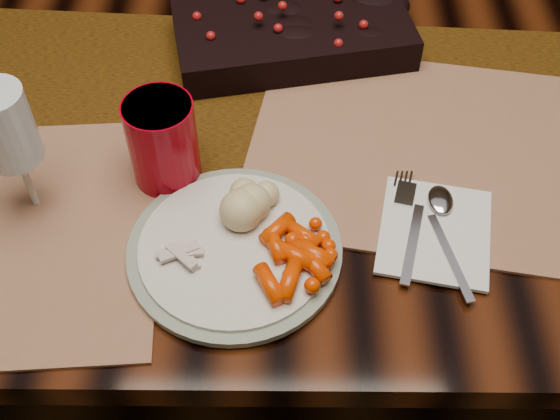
{
  "coord_description": "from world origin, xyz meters",
  "views": [
    {
      "loc": [
        0.0,
        -0.81,
        1.43
      ],
      "look_at": [
        -0.0,
        -0.3,
        0.8
      ],
      "focal_mm": 45.0,
      "sensor_mm": 36.0,
      "label": 1
    }
  ],
  "objects_px": {
    "napkin": "(435,232)",
    "wine_glass": "(16,154)",
    "centerpiece": "(293,30)",
    "placemat_main": "(438,151)",
    "red_cup": "(163,142)",
    "dinner_plate": "(235,249)",
    "baby_carrots": "(297,255)",
    "dining_table": "(282,230)",
    "mashed_potatoes": "(256,194)",
    "turkey_shreds": "(189,261)"
  },
  "relations": [
    {
      "from": "dinner_plate",
      "to": "mashed_potatoes",
      "type": "xyz_separation_m",
      "value": [
        0.02,
        0.06,
        0.03
      ]
    },
    {
      "from": "dining_table",
      "to": "napkin",
      "type": "relative_size",
      "value": 11.85
    },
    {
      "from": "placemat_main",
      "to": "baby_carrots",
      "type": "height_order",
      "value": "baby_carrots"
    },
    {
      "from": "dining_table",
      "to": "centerpiece",
      "type": "xyz_separation_m",
      "value": [
        0.01,
        0.06,
        0.41
      ]
    },
    {
      "from": "baby_carrots",
      "to": "dining_table",
      "type": "bearing_deg",
      "value": 92.93
    },
    {
      "from": "dining_table",
      "to": "turkey_shreds",
      "type": "relative_size",
      "value": 25.29
    },
    {
      "from": "turkey_shreds",
      "to": "wine_glass",
      "type": "height_order",
      "value": "wine_glass"
    },
    {
      "from": "dinner_plate",
      "to": "baby_carrots",
      "type": "height_order",
      "value": "baby_carrots"
    },
    {
      "from": "baby_carrots",
      "to": "wine_glass",
      "type": "xyz_separation_m",
      "value": [
        -0.33,
        0.1,
        0.06
      ]
    },
    {
      "from": "napkin",
      "to": "wine_glass",
      "type": "xyz_separation_m",
      "value": [
        -0.49,
        0.04,
        0.09
      ]
    },
    {
      "from": "centerpiece",
      "to": "red_cup",
      "type": "bearing_deg",
      "value": -121.67
    },
    {
      "from": "dinner_plate",
      "to": "mashed_potatoes",
      "type": "bearing_deg",
      "value": 67.43
    },
    {
      "from": "dinner_plate",
      "to": "napkin",
      "type": "distance_m",
      "value": 0.24
    },
    {
      "from": "dinner_plate",
      "to": "centerpiece",
      "type": "bearing_deg",
      "value": 79.83
    },
    {
      "from": "dinner_plate",
      "to": "baby_carrots",
      "type": "relative_size",
      "value": 2.16
    },
    {
      "from": "mashed_potatoes",
      "to": "turkey_shreds",
      "type": "xyz_separation_m",
      "value": [
        -0.07,
        -0.09,
        -0.02
      ]
    },
    {
      "from": "turkey_shreds",
      "to": "mashed_potatoes",
      "type": "bearing_deg",
      "value": 49.49
    },
    {
      "from": "placemat_main",
      "to": "wine_glass",
      "type": "relative_size",
      "value": 2.71
    },
    {
      "from": "red_cup",
      "to": "wine_glass",
      "type": "height_order",
      "value": "wine_glass"
    },
    {
      "from": "centerpiece",
      "to": "dinner_plate",
      "type": "bearing_deg",
      "value": -100.17
    },
    {
      "from": "dining_table",
      "to": "red_cup",
      "type": "distance_m",
      "value": 0.5
    },
    {
      "from": "centerpiece",
      "to": "baby_carrots",
      "type": "bearing_deg",
      "value": -89.52
    },
    {
      "from": "napkin",
      "to": "wine_glass",
      "type": "distance_m",
      "value": 0.5
    },
    {
      "from": "centerpiece",
      "to": "wine_glass",
      "type": "height_order",
      "value": "wine_glass"
    },
    {
      "from": "placemat_main",
      "to": "red_cup",
      "type": "relative_size",
      "value": 4.21
    },
    {
      "from": "centerpiece",
      "to": "red_cup",
      "type": "height_order",
      "value": "red_cup"
    },
    {
      "from": "dining_table",
      "to": "wine_glass",
      "type": "bearing_deg",
      "value": -140.76
    },
    {
      "from": "dinner_plate",
      "to": "baby_carrots",
      "type": "distance_m",
      "value": 0.08
    },
    {
      "from": "dining_table",
      "to": "dinner_plate",
      "type": "distance_m",
      "value": 0.51
    },
    {
      "from": "placemat_main",
      "to": "dinner_plate",
      "type": "relative_size",
      "value": 1.97
    },
    {
      "from": "napkin",
      "to": "red_cup",
      "type": "height_order",
      "value": "red_cup"
    },
    {
      "from": "mashed_potatoes",
      "to": "baby_carrots",
      "type": "bearing_deg",
      "value": -58.48
    },
    {
      "from": "placemat_main",
      "to": "dinner_plate",
      "type": "bearing_deg",
      "value": -137.08
    },
    {
      "from": "mashed_potatoes",
      "to": "napkin",
      "type": "bearing_deg",
      "value": -7.0
    },
    {
      "from": "centerpiece",
      "to": "napkin",
      "type": "relative_size",
      "value": 2.29
    },
    {
      "from": "dining_table",
      "to": "centerpiece",
      "type": "height_order",
      "value": "centerpiece"
    },
    {
      "from": "napkin",
      "to": "dining_table",
      "type": "bearing_deg",
      "value": 133.59
    },
    {
      "from": "mashed_potatoes",
      "to": "wine_glass",
      "type": "xyz_separation_m",
      "value": [
        -0.28,
        0.02,
        0.05
      ]
    },
    {
      "from": "baby_carrots",
      "to": "mashed_potatoes",
      "type": "distance_m",
      "value": 0.09
    },
    {
      "from": "turkey_shreds",
      "to": "dinner_plate",
      "type": "bearing_deg",
      "value": 29.75
    },
    {
      "from": "mashed_potatoes",
      "to": "red_cup",
      "type": "bearing_deg",
      "value": 150.04
    },
    {
      "from": "dinner_plate",
      "to": "turkey_shreds",
      "type": "distance_m",
      "value": 0.06
    },
    {
      "from": "dinner_plate",
      "to": "napkin",
      "type": "height_order",
      "value": "dinner_plate"
    },
    {
      "from": "centerpiece",
      "to": "placemat_main",
      "type": "height_order",
      "value": "centerpiece"
    },
    {
      "from": "wine_glass",
      "to": "baby_carrots",
      "type": "bearing_deg",
      "value": -16.56
    },
    {
      "from": "napkin",
      "to": "red_cup",
      "type": "bearing_deg",
      "value": 175.76
    },
    {
      "from": "placemat_main",
      "to": "mashed_potatoes",
      "type": "bearing_deg",
      "value": -144.76
    },
    {
      "from": "dinner_plate",
      "to": "baby_carrots",
      "type": "bearing_deg",
      "value": -16.55
    },
    {
      "from": "baby_carrots",
      "to": "red_cup",
      "type": "bearing_deg",
      "value": 138.39
    },
    {
      "from": "placemat_main",
      "to": "wine_glass",
      "type": "xyz_separation_m",
      "value": [
        -0.52,
        -0.1,
        0.09
      ]
    }
  ]
}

